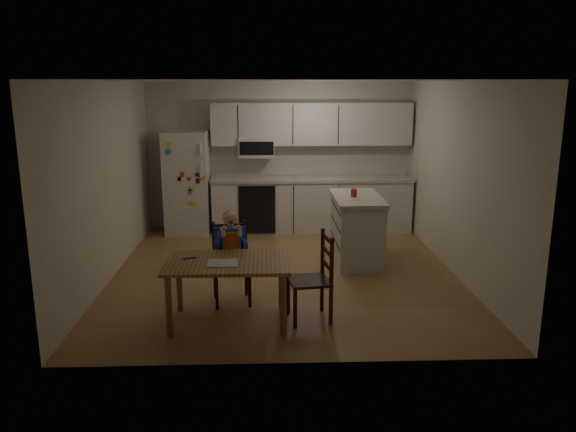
% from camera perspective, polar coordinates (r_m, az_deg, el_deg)
% --- Properties ---
extents(room, '(4.52, 5.01, 2.51)m').
position_cam_1_polar(room, '(7.71, -0.48, 4.26)').
color(room, olive).
rests_on(room, ground).
extents(refrigerator, '(0.72, 0.70, 1.70)m').
position_cam_1_polar(refrigerator, '(9.51, -10.18, 3.36)').
color(refrigerator, silver).
rests_on(refrigerator, ground).
extents(kitchen_run, '(3.37, 0.62, 2.15)m').
position_cam_1_polar(kitchen_run, '(9.53, 2.22, 3.75)').
color(kitchen_run, silver).
rests_on(kitchen_run, ground).
extents(kitchen_island, '(0.66, 1.26, 0.93)m').
position_cam_1_polar(kitchen_island, '(7.98, 6.99, -1.26)').
color(kitchen_island, silver).
rests_on(kitchen_island, ground).
extents(red_cup, '(0.09, 0.09, 0.11)m').
position_cam_1_polar(red_cup, '(7.84, 6.70, 2.35)').
color(red_cup, red).
rests_on(red_cup, kitchen_island).
extents(dining_table, '(1.27, 0.82, 0.68)m').
position_cam_1_polar(dining_table, '(5.86, -6.13, -5.41)').
color(dining_table, brown).
rests_on(dining_table, ground).
extents(napkin, '(0.30, 0.26, 0.01)m').
position_cam_1_polar(napkin, '(5.75, -6.67, -4.78)').
color(napkin, '#B5B5BA').
rests_on(napkin, dining_table).
extents(toddler_spoon, '(0.12, 0.06, 0.02)m').
position_cam_1_polar(toddler_spoon, '(5.96, -10.04, -4.21)').
color(toddler_spoon, blue).
rests_on(toddler_spoon, dining_table).
extents(chair_booster, '(0.46, 0.46, 1.08)m').
position_cam_1_polar(chair_booster, '(6.43, -5.84, -3.11)').
color(chair_booster, black).
rests_on(chair_booster, ground).
extents(chair_side, '(0.48, 0.48, 0.95)m').
position_cam_1_polar(chair_side, '(5.95, 3.07, -5.62)').
color(chair_side, black).
rests_on(chair_side, ground).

